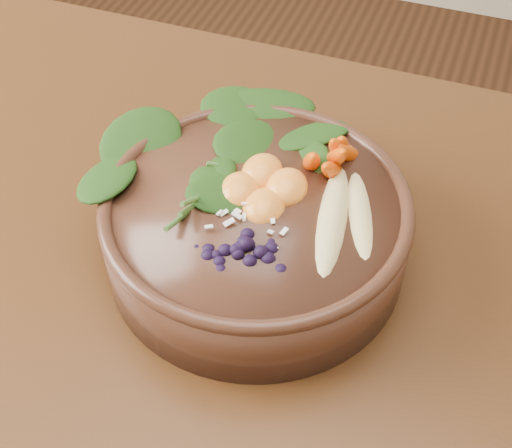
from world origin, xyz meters
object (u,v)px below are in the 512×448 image
object	(u,v)px
carrot_cluster	(331,125)
dining_table	(214,341)
banana_halves	(348,205)
kale_heap	(227,135)
mandarin_cluster	(263,177)
blueberry_pile	(241,234)
stoneware_bowl	(256,231)

from	to	relation	value
carrot_cluster	dining_table	bearing A→B (deg)	-122.95
banana_halves	carrot_cluster	bearing A→B (deg)	113.06
dining_table	carrot_cluster	xyz separation A→B (m)	(0.08, 0.15, 0.22)
kale_heap	carrot_cluster	world-z (taller)	carrot_cluster
banana_halves	mandarin_cluster	world-z (taller)	mandarin_cluster
banana_halves	blueberry_pile	bearing A→B (deg)	-141.51
banana_halves	kale_heap	bearing A→B (deg)	156.45
kale_heap	banana_halves	distance (m)	0.15
carrot_cluster	mandarin_cluster	xyz separation A→B (m)	(-0.05, -0.07, -0.03)
dining_table	mandarin_cluster	bearing A→B (deg)	68.97
kale_heap	stoneware_bowl	bearing A→B (deg)	-48.12
stoneware_bowl	carrot_cluster	size ratio (longest dim) A/B	3.62
mandarin_cluster	blueberry_pile	size ratio (longest dim) A/B	0.69
carrot_cluster	mandarin_cluster	world-z (taller)	carrot_cluster
carrot_cluster	mandarin_cluster	distance (m)	0.09
banana_halves	mandarin_cluster	xyz separation A→B (m)	(-0.09, 0.01, 0.00)
dining_table	blueberry_pile	bearing A→B (deg)	-8.67
blueberry_pile	dining_table	bearing A→B (deg)	171.33
dining_table	blueberry_pile	world-z (taller)	blueberry_pile
dining_table	carrot_cluster	bearing A→B (deg)	62.05
carrot_cluster	blueberry_pile	world-z (taller)	carrot_cluster
dining_table	stoneware_bowl	distance (m)	0.15
kale_heap	dining_table	bearing A→B (deg)	-78.32
carrot_cluster	blueberry_pile	size ratio (longest dim) A/B	0.60
mandarin_cluster	carrot_cluster	bearing A→B (deg)	55.20
stoneware_bowl	banana_halves	world-z (taller)	banana_halves
stoneware_bowl	kale_heap	distance (m)	0.10
dining_table	stoneware_bowl	size ratio (longest dim) A/B	5.15
dining_table	mandarin_cluster	world-z (taller)	mandarin_cluster
stoneware_bowl	blueberry_pile	xyz separation A→B (m)	(0.01, -0.06, 0.06)
stoneware_bowl	mandarin_cluster	xyz separation A→B (m)	(0.00, 0.02, 0.06)
stoneware_bowl	mandarin_cluster	world-z (taller)	mandarin_cluster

